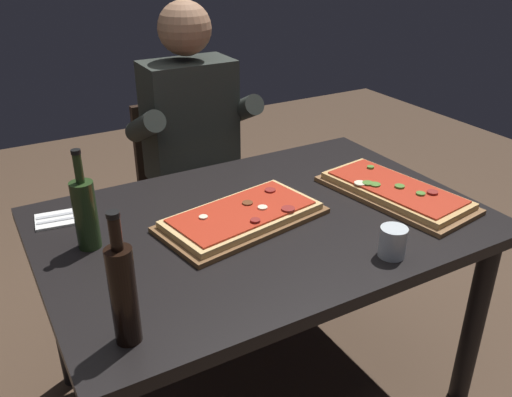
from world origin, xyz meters
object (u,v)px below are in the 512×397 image
(diner_chair, at_px, (187,186))
(wine_bottle_dark, at_px, (123,292))
(pizza_rectangular_front, at_px, (242,217))
(seated_diner, at_px, (195,143))
(dining_table, at_px, (263,244))
(pizza_rectangular_left, at_px, (395,192))
(oil_bottle_amber, at_px, (85,212))
(tumbler_near_camera, at_px, (393,244))

(diner_chair, bearing_deg, wine_bottle_dark, -118.16)
(pizza_rectangular_front, relative_size, seated_diner, 0.42)
(dining_table, height_order, pizza_rectangular_left, pizza_rectangular_left)
(oil_bottle_amber, relative_size, tumbler_near_camera, 3.39)
(wine_bottle_dark, bearing_deg, tumbler_near_camera, -2.07)
(pizza_rectangular_left, bearing_deg, wine_bottle_dark, -166.17)
(dining_table, relative_size, wine_bottle_dark, 4.27)
(tumbler_near_camera, bearing_deg, dining_table, 118.76)
(dining_table, relative_size, seated_diner, 1.05)
(pizza_rectangular_front, height_order, seated_diner, seated_diner)
(wine_bottle_dark, bearing_deg, dining_table, 31.74)
(dining_table, height_order, pizza_rectangular_front, pizza_rectangular_front)
(pizza_rectangular_left, bearing_deg, tumbler_near_camera, -134.06)
(wine_bottle_dark, xyz_separation_m, seated_diner, (0.64, 1.08, -0.13))
(dining_table, relative_size, tumbler_near_camera, 15.60)
(wine_bottle_dark, height_order, oil_bottle_amber, wine_bottle_dark)
(diner_chair, bearing_deg, seated_diner, -90.00)
(wine_bottle_dark, height_order, seated_diner, seated_diner)
(dining_table, relative_size, pizza_rectangular_front, 2.49)
(pizza_rectangular_left, height_order, oil_bottle_amber, oil_bottle_amber)
(dining_table, distance_m, tumbler_near_camera, 0.45)
(wine_bottle_dark, height_order, tumbler_near_camera, wine_bottle_dark)
(tumbler_near_camera, bearing_deg, oil_bottle_amber, 146.96)
(wine_bottle_dark, relative_size, oil_bottle_amber, 1.08)
(diner_chair, bearing_deg, pizza_rectangular_left, -67.47)
(pizza_rectangular_front, height_order, oil_bottle_amber, oil_bottle_amber)
(diner_chair, xyz_separation_m, seated_diner, (0.00, -0.12, 0.26))
(pizza_rectangular_front, bearing_deg, wine_bottle_dark, -143.68)
(tumbler_near_camera, height_order, diner_chair, diner_chair)
(wine_bottle_dark, xyz_separation_m, diner_chair, (0.64, 1.20, -0.38))
(wine_bottle_dark, bearing_deg, pizza_rectangular_front, 36.32)
(pizza_rectangular_left, xyz_separation_m, diner_chair, (-0.39, 0.95, -0.27))
(pizza_rectangular_front, bearing_deg, tumbler_near_camera, -54.33)
(pizza_rectangular_front, xyz_separation_m, diner_chair, (0.16, 0.84, -0.27))
(oil_bottle_amber, height_order, diner_chair, oil_bottle_amber)
(pizza_rectangular_left, distance_m, diner_chair, 1.06)
(pizza_rectangular_left, distance_m, oil_bottle_amber, 1.03)
(tumbler_near_camera, bearing_deg, wine_bottle_dark, 177.93)
(pizza_rectangular_left, xyz_separation_m, seated_diner, (-0.39, 0.83, -0.02))
(dining_table, xyz_separation_m, pizza_rectangular_left, (0.48, -0.09, 0.11))
(pizza_rectangular_left, bearing_deg, diner_chair, 112.53)
(pizza_rectangular_left, relative_size, tumbler_near_camera, 6.42)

